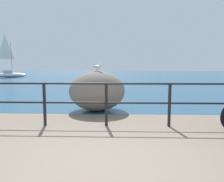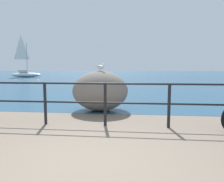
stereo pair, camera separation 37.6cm
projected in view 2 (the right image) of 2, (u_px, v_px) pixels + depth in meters
The scene contains 6 objects.
ground_plane at pixel (128, 81), 22.71m from camera, with size 120.00×120.00×0.10m, color #756656.
sea_surface at pixel (132, 74), 50.73m from camera, with size 120.00×90.00×0.01m, color navy.
promenade_railing at pixel (105, 99), 4.94m from camera, with size 8.87×0.07×1.02m.
breakwater_boulder_main at pixel (100, 91), 6.77m from camera, with size 1.77×1.62×1.26m.
seagull at pixel (100, 67), 6.67m from camera, with size 0.34×0.21×0.23m.
sailboat at pixel (26, 72), 30.86m from camera, with size 4.52×1.81×6.16m.
Camera 2 is at (0.68, -2.75, 1.36)m, focal length 33.86 mm.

